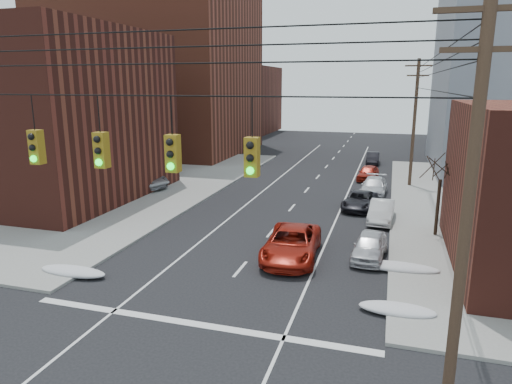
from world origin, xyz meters
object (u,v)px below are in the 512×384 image
Objects in this scene: red_pickup at (292,243)px; parked_car_f at (373,158)px; parked_car_a at (370,246)px; parked_car_e at (368,173)px; lot_car_a at (108,185)px; lot_car_c at (80,191)px; lot_car_b at (140,179)px; parked_car_c at (360,201)px; parked_car_d at (374,187)px; lot_car_d at (124,172)px; parked_car_b at (381,212)px.

parked_car_f is at bearing 81.42° from red_pickup.
parked_car_a is 20.54m from parked_car_e.
red_pickup is 21.78m from parked_car_e.
lot_car_a reaches higher than parked_car_e.
lot_car_a reaches higher than parked_car_f.
lot_car_c is at bearing 155.64° from red_pickup.
lot_car_a is at bearing 166.87° from lot_car_b.
parked_car_c is 1.19× the size of lot_car_a.
red_pickup is at bearing -95.76° from parked_car_f.
red_pickup is 19.53m from lot_car_c.
parked_car_d is at bearing 95.69° from parked_car_a.
lot_car_d reaches higher than parked_car_a.
parked_car_f is (0.00, 20.19, 0.03)m from parked_car_c.
lot_car_a is at bearing -169.34° from parked_car_c.
parked_car_b is at bearing -109.18° from lot_car_a.
lot_car_c reaches higher than parked_car_e.
parked_car_a is 0.88× the size of parked_car_c.
parked_car_b reaches higher than parked_car_a.
parked_car_b is at bearing -84.19° from lot_car_b.
lot_car_c is (-20.97, -3.96, 0.23)m from parked_car_c.
parked_car_c is (2.70, 10.88, -0.17)m from red_pickup.
lot_car_d is (-22.19, 4.07, 0.20)m from parked_car_c.
parked_car_b is 0.76× the size of lot_car_b.
parked_car_b is (0.40, 6.95, 0.02)m from parked_car_a.
red_pickup reaches higher than parked_car_e.
lot_car_a is (-21.80, 1.40, 0.08)m from parked_car_b.
parked_car_e is 0.73× the size of lot_car_b.
parked_car_b is 0.86× the size of lot_car_c.
lot_car_c reaches higher than parked_car_b.
parked_car_a is at bearing -88.49° from parked_car_f.
parked_car_e is at bearing 79.26° from red_pickup.
lot_car_b reaches higher than parked_car_e.
lot_car_d is at bearing 176.21° from parked_car_c.
parked_car_e is 23.58m from lot_car_a.
parked_car_a is at bearing -101.87° from lot_car_b.
parked_car_d is at bearing -81.51° from lot_car_c.
lot_car_c is (-0.77, -2.53, 0.09)m from lot_car_a.
lot_car_c reaches higher than parked_car_c.
parked_car_a is at bearing -85.73° from parked_car_d.
lot_car_b reaches higher than parked_car_d.
parked_car_b is at bearing -86.81° from parked_car_f.
lot_car_a reaches higher than parked_car_b.
red_pickup is at bearing -115.07° from parked_car_b.
parked_car_a is at bearing -117.89° from lot_car_c.
lot_car_c is (-22.17, 5.82, 0.18)m from parked_car_a.
parked_car_c is 1.13× the size of lot_car_d.
parked_car_e is 0.83× the size of lot_car_c.
lot_car_c reaches higher than lot_car_d.
lot_car_b is at bearing -146.46° from parked_car_e.
lot_car_b is at bearing -45.46° from lot_car_a.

